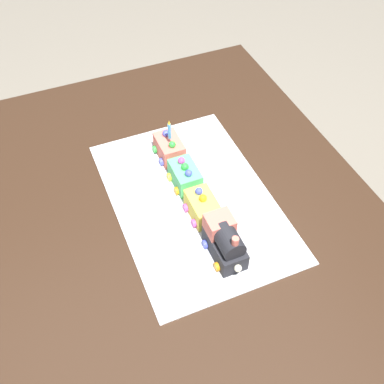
{
  "coord_description": "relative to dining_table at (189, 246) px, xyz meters",
  "views": [
    {
      "loc": [
        -0.68,
        0.27,
        1.68
      ],
      "look_at": [
        0.06,
        -0.04,
        0.77
      ],
      "focal_mm": 43.63,
      "sensor_mm": 36.0,
      "label": 1
    }
  ],
  "objects": [
    {
      "name": "ground_plane",
      "position": [
        0.0,
        0.0,
        -0.63
      ],
      "size": [
        8.0,
        8.0,
        0.0
      ],
      "primitive_type": "plane",
      "color": "gray"
    },
    {
      "name": "dining_table",
      "position": [
        0.0,
        0.0,
        0.0
      ],
      "size": [
        1.4,
        1.0,
        0.74
      ],
      "color": "#382316",
      "rests_on": "ground"
    },
    {
      "name": "cake_board",
      "position": [
        0.06,
        -0.04,
        0.11
      ],
      "size": [
        0.6,
        0.4,
        0.0
      ],
      "primitive_type": "cube",
      "color": "silver",
      "rests_on": "dining_table"
    },
    {
      "name": "cake_locomotive",
      "position": [
        -0.12,
        -0.04,
        0.16
      ],
      "size": [
        0.14,
        0.08,
        0.12
      ],
      "color": "#232328",
      "rests_on": "cake_board"
    },
    {
      "name": "cake_car_gondola_lemon",
      "position": [
        0.01,
        -0.04,
        0.14
      ],
      "size": [
        0.1,
        0.08,
        0.07
      ],
      "color": "#F4E04C",
      "rests_on": "cake_board"
    },
    {
      "name": "cake_car_hopper_mint_green",
      "position": [
        0.12,
        -0.04,
        0.14
      ],
      "size": [
        0.1,
        0.08,
        0.07
      ],
      "color": "#59CC7A",
      "rests_on": "cake_board"
    },
    {
      "name": "cake_car_tanker_coral",
      "position": [
        0.24,
        -0.04,
        0.14
      ],
      "size": [
        0.1,
        0.08,
        0.07
      ],
      "color": "#F27260",
      "rests_on": "cake_board"
    },
    {
      "name": "birthday_candle",
      "position": [
        0.24,
        -0.04,
        0.21
      ],
      "size": [
        0.01,
        0.01,
        0.06
      ],
      "color": "#4CA5E5",
      "rests_on": "cake_car_tanker_coral"
    }
  ]
}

